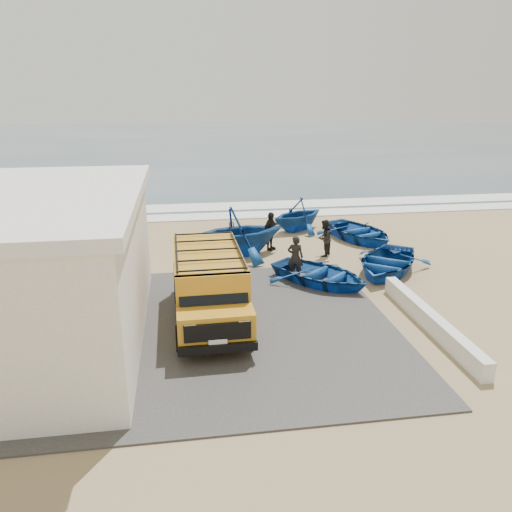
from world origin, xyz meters
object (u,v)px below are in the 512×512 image
van (209,284)px  boat_mid_right (359,232)px  fisherman_back (270,231)px  parapet (430,321)px  boat_near_left (320,274)px  boat_far_left (298,214)px  boat_near_right (386,262)px  fisherman_front (295,257)px  fisherman_middle (324,238)px  boat_mid_left (237,232)px

van → boat_mid_right: size_ratio=1.28×
van → fisherman_back: (3.14, 6.81, -0.34)m
parapet → van: 6.77m
boat_near_left → boat_far_left: bearing=42.6°
boat_near_left → boat_near_right: bearing=-24.3°
parapet → boat_far_left: boat_far_left is taller
boat_mid_right → boat_near_left: bearing=-142.3°
fisherman_front → boat_near_right: bearing=-161.0°
boat_near_left → fisherman_middle: (1.07, 3.23, 0.40)m
boat_far_left → fisherman_back: 3.63m
van → boat_near_right: 7.90m
boat_near_right → fisherman_back: fisherman_back is taller
boat_near_right → parapet: bearing=-61.0°
van → fisherman_middle: van is taller
boat_mid_left → fisherman_middle: (3.70, -0.58, -0.28)m
parapet → boat_far_left: (-1.39, 11.51, 0.57)m
boat_near_left → fisherman_front: fisherman_front is taller
boat_far_left → boat_mid_right: bearing=16.3°
boat_near_right → boat_mid_right: (0.44, 4.41, -0.00)m
van → fisherman_front: bearing=42.0°
boat_near_right → fisherman_middle: fisherman_middle is taller
van → fisherman_back: bearing=64.4°
van → fisherman_back: van is taller
boat_mid_right → fisherman_front: bearing=-152.4°
boat_mid_left → fisherman_back: 1.68m
boat_mid_left → boat_far_left: boat_mid_left is taller
boat_far_left → van: bearing=-59.7°
boat_far_left → fisherman_middle: (0.18, -4.22, -0.04)m
boat_near_right → boat_far_left: 6.92m
parapet → boat_far_left: 11.61m
parapet → boat_near_right: (0.65, 4.91, 0.16)m
boat_near_right → boat_mid_right: 4.43m
fisherman_front → boat_mid_left: bearing=-40.5°
boat_mid_left → fisherman_front: 3.56m
parapet → boat_near_right: boat_near_right is taller
fisherman_front → fisherman_middle: fisherman_front is taller
boat_mid_left → fisherman_back: boat_mid_left is taller
parapet → boat_mid_right: 9.39m
boat_far_left → boat_near_right: bearing=-15.1°
boat_far_left → fisherman_middle: boat_far_left is taller
parapet → boat_mid_left: 9.31m
boat_near_left → fisherman_middle: size_ratio=2.42×
boat_near_right → boat_mid_left: boat_mid_left is taller
parapet → fisherman_middle: bearing=99.5°
boat_near_right → fisherman_front: fisherman_front is taller
boat_near_left → boat_far_left: (0.89, 7.46, 0.44)m
boat_near_right → boat_mid_right: size_ratio=1.01×
parapet → boat_near_left: size_ratio=1.55×
boat_mid_left → fisherman_front: bearing=-163.2°
boat_near_left → fisherman_middle: 3.43m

